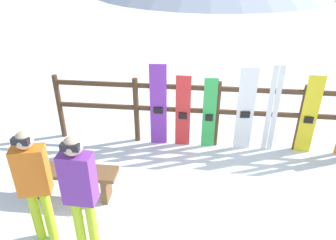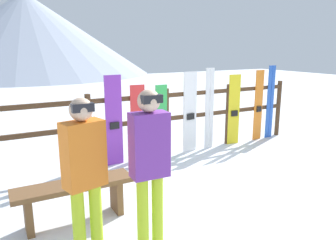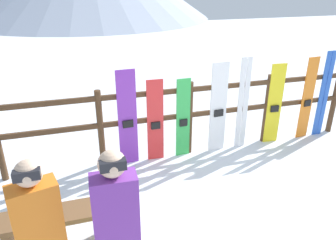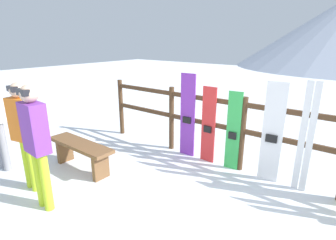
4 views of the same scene
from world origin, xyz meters
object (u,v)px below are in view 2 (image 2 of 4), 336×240
object	(u,v)px
snowboard_red	(138,124)
ski_pair_blue	(270,102)
person_orange	(85,169)
snowboard_orange	(258,106)
snowboard_yellow	(234,110)
snowboard_green	(161,121)
ski_pair_white	(209,109)
snowboard_white	(190,113)
person_purple	(150,158)
bench	(74,193)
snowboard_purple	(114,121)

from	to	relation	value
snowboard_red	ski_pair_blue	bearing A→B (deg)	0.06
person_orange	snowboard_orange	distance (m)	5.16
snowboard_red	ski_pair_blue	distance (m)	3.29
ski_pair_blue	snowboard_yellow	bearing A→B (deg)	-179.82
snowboard_green	ski_pair_white	bearing A→B (deg)	0.18
snowboard_green	snowboard_white	bearing A→B (deg)	0.02
snowboard_green	person_purple	bearing A→B (deg)	-119.86
snowboard_red	snowboard_yellow	world-z (taller)	snowboard_yellow
snowboard_red	ski_pair_white	xyz separation A→B (m)	(1.59, 0.00, 0.13)
snowboard_red	snowboard_white	world-z (taller)	snowboard_white
snowboard_yellow	snowboard_orange	distance (m)	0.70
snowboard_yellow	snowboard_white	bearing A→B (deg)	180.00
person_orange	snowboard_green	bearing A→B (deg)	49.65
bench	snowboard_green	size ratio (longest dim) A/B	1.01
bench	snowboard_yellow	bearing A→B (deg)	23.47
snowboard_purple	snowboard_white	size ratio (longest dim) A/B	1.00
snowboard_purple	snowboard_green	size ratio (longest dim) A/B	1.16
person_purple	snowboard_green	distance (m)	2.99
snowboard_purple	snowboard_orange	size ratio (longest dim) A/B	1.02
snowboard_purple	ski_pair_white	bearing A→B (deg)	0.09
bench	snowboard_orange	size ratio (longest dim) A/B	0.89
person_purple	snowboard_yellow	xyz separation A→B (m)	(3.23, 2.58, -0.25)
person_orange	snowboard_green	size ratio (longest dim) A/B	1.18
snowboard_purple	snowboard_red	distance (m)	0.46
ski_pair_blue	person_orange	bearing A→B (deg)	-153.27
snowboard_red	snowboard_orange	world-z (taller)	snowboard_orange
ski_pair_white	ski_pair_blue	bearing A→B (deg)	0.00
person_purple	snowboard_orange	world-z (taller)	person_purple
snowboard_purple	snowboard_yellow	xyz separation A→B (m)	(2.68, -0.00, -0.05)
snowboard_white	ski_pair_white	bearing A→B (deg)	0.41
snowboard_orange	snowboard_red	bearing A→B (deg)	-180.00
person_purple	snowboard_yellow	bearing A→B (deg)	38.66
ski_pair_white	snowboard_purple	bearing A→B (deg)	-179.91
snowboard_white	bench	bearing A→B (deg)	-148.41
snowboard_red	ski_pair_white	bearing A→B (deg)	0.13
person_orange	snowboard_white	size ratio (longest dim) A/B	1.02
person_orange	ski_pair_blue	world-z (taller)	ski_pair_blue
snowboard_white	snowboard_orange	size ratio (longest dim) A/B	1.02
snowboard_green	ski_pair_white	size ratio (longest dim) A/B	0.83
snowboard_yellow	ski_pair_blue	bearing A→B (deg)	0.18
bench	person_purple	bearing A→B (deg)	-59.94
snowboard_yellow	ski_pair_blue	size ratio (longest dim) A/B	0.90
snowboard_green	snowboard_white	world-z (taller)	snowboard_white
bench	snowboard_yellow	xyz separation A→B (m)	(3.78, 1.64, 0.38)
snowboard_purple	ski_pair_white	xyz separation A→B (m)	(2.04, 0.00, 0.03)
snowboard_green	snowboard_orange	size ratio (longest dim) A/B	0.88
person_purple	snowboard_white	world-z (taller)	person_purple
snowboard_red	snowboard_yellow	bearing A→B (deg)	0.00
ski_pair_white	snowboard_orange	distance (m)	1.34
bench	snowboard_red	bearing A→B (deg)	46.65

